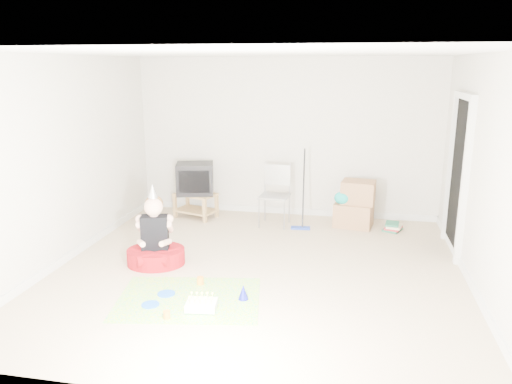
% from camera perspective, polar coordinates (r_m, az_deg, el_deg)
% --- Properties ---
extents(ground, '(5.00, 5.00, 0.00)m').
position_cam_1_polar(ground, '(6.25, 0.20, -8.96)').
color(ground, '#C8B090').
rests_on(ground, ground).
extents(doorway_recess, '(0.02, 0.90, 2.05)m').
position_cam_1_polar(doorway_recess, '(7.13, 22.14, 1.55)').
color(doorway_recess, black).
rests_on(doorway_recess, ground).
extents(tv_stand, '(0.75, 0.59, 0.41)m').
position_cam_1_polar(tv_stand, '(8.34, -6.90, -1.25)').
color(tv_stand, '#A57F4A').
rests_on(tv_stand, ground).
extents(crt_tv, '(0.69, 0.62, 0.51)m').
position_cam_1_polar(crt_tv, '(8.23, -6.99, 1.54)').
color(crt_tv, black).
rests_on(crt_tv, tv_stand).
extents(folding_chair, '(0.47, 0.45, 0.98)m').
position_cam_1_polar(folding_chair, '(7.81, 2.12, -0.48)').
color(folding_chair, '#95959A').
rests_on(folding_chair, ground).
extents(cardboard_boxes, '(0.65, 0.53, 0.73)m').
position_cam_1_polar(cardboard_boxes, '(7.95, 11.23, -1.43)').
color(cardboard_boxes, '#A1744E').
rests_on(cardboard_boxes, ground).
extents(floor_mop, '(0.31, 0.40, 1.20)m').
position_cam_1_polar(floor_mop, '(7.71, 5.14, -2.38)').
color(floor_mop, '#223DAE').
rests_on(floor_mop, ground).
extents(book_pile, '(0.33, 0.36, 0.13)m').
position_cam_1_polar(book_pile, '(7.95, 15.46, -3.86)').
color(book_pile, '#226749').
rests_on(book_pile, ground).
extents(seated_woman, '(0.89, 0.89, 1.05)m').
position_cam_1_polar(seated_woman, '(6.49, -11.40, -6.17)').
color(seated_woman, '#9E0E16').
rests_on(seated_woman, ground).
extents(party_mat, '(1.69, 1.34, 0.01)m').
position_cam_1_polar(party_mat, '(5.60, -7.69, -11.99)').
color(party_mat, '#F43381').
rests_on(party_mat, ground).
extents(birthday_cake, '(0.34, 0.29, 0.15)m').
position_cam_1_polar(birthday_cake, '(5.34, -6.25, -12.81)').
color(birthday_cake, white).
rests_on(birthday_cake, party_mat).
extents(blue_plate_near, '(0.24, 0.24, 0.01)m').
position_cam_1_polar(blue_plate_near, '(5.73, -10.22, -11.37)').
color(blue_plate_near, blue).
rests_on(blue_plate_near, party_mat).
extents(blue_plate_far, '(0.21, 0.21, 0.01)m').
position_cam_1_polar(blue_plate_far, '(5.52, -11.98, -12.47)').
color(blue_plate_far, blue).
rests_on(blue_plate_far, party_mat).
extents(orange_cup_near, '(0.11, 0.11, 0.09)m').
position_cam_1_polar(orange_cup_near, '(5.90, -6.38, -10.03)').
color(orange_cup_near, orange).
rests_on(orange_cup_near, party_mat).
extents(orange_cup_far, '(0.07, 0.07, 0.08)m').
position_cam_1_polar(orange_cup_far, '(5.22, -10.17, -13.63)').
color(orange_cup_far, orange).
rests_on(orange_cup_far, party_mat).
extents(blue_party_hat, '(0.13, 0.13, 0.17)m').
position_cam_1_polar(blue_party_hat, '(5.50, -1.47, -11.36)').
color(blue_party_hat, '#1B20C0').
rests_on(blue_party_hat, party_mat).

